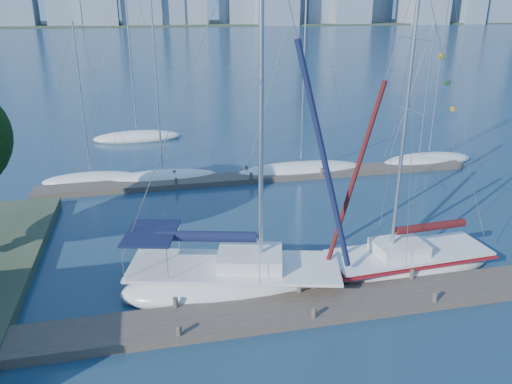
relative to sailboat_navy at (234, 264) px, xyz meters
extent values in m
plane|color=#18364E|center=(2.43, -2.38, -1.17)|extent=(700.00, 700.00, 0.00)
cube|color=#453B32|center=(2.43, -2.38, -0.97)|extent=(26.00, 2.00, 0.40)
cube|color=#453B32|center=(4.43, 13.62, -0.99)|extent=(30.00, 1.80, 0.36)
cube|color=#38472D|center=(2.43, 317.62, -1.17)|extent=(800.00, 100.00, 1.50)
ellipsoid|color=white|center=(0.00, 0.00, -0.89)|extent=(9.95, 5.35, 1.66)
cube|color=white|center=(0.00, 0.00, -0.12)|extent=(9.22, 4.94, 0.13)
cube|color=white|center=(0.64, -0.16, 0.27)|extent=(3.08, 2.61, 0.61)
cylinder|color=silver|center=(1.07, -0.27, 6.95)|extent=(0.20, 0.20, 14.02)
cylinder|color=silver|center=(-1.10, 0.28, 1.16)|extent=(4.38, 1.22, 0.11)
cylinder|color=black|center=(-1.10, 0.28, 1.27)|extent=(4.11, 1.45, 0.44)
cube|color=black|center=(-3.31, 0.84, 1.38)|extent=(2.59, 3.05, 0.09)
ellipsoid|color=white|center=(7.99, -0.12, -0.94)|extent=(8.07, 3.05, 1.39)
cube|color=white|center=(7.99, -0.12, -0.29)|extent=(7.48, 2.81, 0.11)
cube|color=white|center=(7.44, -0.15, 0.04)|extent=(2.32, 1.81, 0.51)
cylinder|color=silver|center=(7.07, -0.17, 5.67)|extent=(0.17, 0.17, 11.83)
cylinder|color=silver|center=(8.94, -0.07, 0.78)|extent=(3.76, 0.31, 0.09)
cylinder|color=#3F0D12|center=(8.94, -0.07, 0.87)|extent=(3.47, 0.57, 0.37)
cube|color=maroon|center=(7.99, -0.12, -0.45)|extent=(7.65, 2.92, 0.09)
ellipsoid|color=white|center=(-7.13, 15.49, -0.99)|extent=(6.70, 3.74, 0.99)
cylinder|color=silver|center=(-7.13, 15.49, 4.49)|extent=(0.11, 0.11, 9.51)
ellipsoid|color=white|center=(-2.35, 14.76, -0.98)|extent=(7.79, 4.63, 1.05)
cylinder|color=silver|center=(-2.35, 14.76, 5.92)|extent=(0.11, 0.11, 12.29)
ellipsoid|color=white|center=(7.35, 14.23, -0.95)|extent=(9.51, 5.89, 1.21)
cylinder|color=silver|center=(7.35, 14.23, 6.72)|extent=(0.13, 0.13, 13.57)
ellipsoid|color=white|center=(16.59, 14.18, -0.99)|extent=(6.06, 2.32, 0.99)
cylinder|color=silver|center=(16.59, 14.18, 4.40)|extent=(0.11, 0.11, 9.34)
ellipsoid|color=white|center=(17.69, 14.66, -0.97)|extent=(7.22, 3.04, 1.09)
cylinder|color=silver|center=(17.69, 14.66, 6.22)|extent=(0.12, 0.12, 12.80)
ellipsoid|color=white|center=(-4.10, 26.46, -0.95)|extent=(8.01, 4.22, 1.21)
cylinder|color=silver|center=(-4.10, 26.46, 7.10)|extent=(0.13, 0.13, 14.34)
camera|label=1|loc=(-3.08, -18.23, 10.19)|focal=35.00mm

